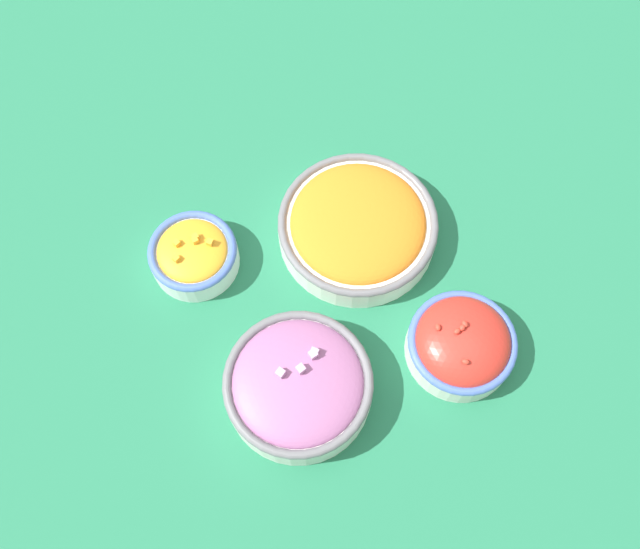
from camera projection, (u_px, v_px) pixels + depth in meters
name	position (u px, v px, depth m)	size (l,w,h in m)	color
ground_plane	(320.00, 283.00, 1.02)	(3.00, 3.00, 0.00)	#23704C
bowl_carrots	(358.00, 226.00, 1.02)	(0.23, 0.23, 0.06)	silver
bowl_squash	(193.00, 254.00, 1.01)	(0.13, 0.13, 0.06)	white
bowl_red_onion	(298.00, 385.00, 0.92)	(0.19, 0.19, 0.08)	silver
bowl_cherry_tomatoes	(462.00, 344.00, 0.95)	(0.15, 0.15, 0.08)	silver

